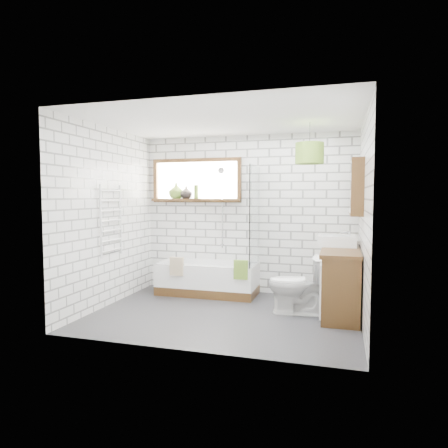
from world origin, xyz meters
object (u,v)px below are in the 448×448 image
(bathtub, at_px, (208,278))
(basin, at_px, (337,241))
(toilet, at_px, (298,284))
(vanity, at_px, (341,280))
(pendant, at_px, (310,153))

(bathtub, relative_size, basin, 3.04)
(basin, relative_size, toilet, 0.65)
(bathtub, distance_m, vanity, 2.06)
(vanity, bearing_deg, pendant, -166.33)
(vanity, bearing_deg, bathtub, 168.05)
(basin, height_order, toilet, basin)
(bathtub, bearing_deg, pendant, -18.45)
(vanity, relative_size, pendant, 4.05)
(basin, distance_m, pendant, 1.27)
(vanity, xyz_separation_m, toilet, (-0.54, -0.24, -0.04))
(vanity, distance_m, toilet, 0.59)
(bathtub, relative_size, pendant, 4.17)
(basin, bearing_deg, vanity, -74.76)
(bathtub, xyz_separation_m, vanity, (2.01, -0.43, 0.18))
(toilet, height_order, pendant, pendant)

